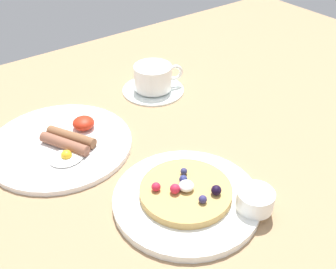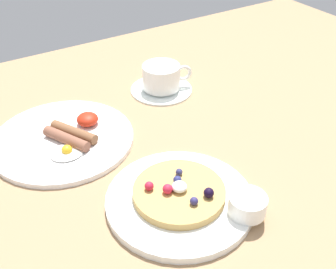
{
  "view_description": "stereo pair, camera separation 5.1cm",
  "coord_description": "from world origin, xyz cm",
  "px_view_note": "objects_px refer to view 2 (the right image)",
  "views": [
    {
      "loc": [
        -37.08,
        -46.92,
        48.62
      ],
      "look_at": [
        -0.13,
        2.68,
        4.0
      ],
      "focal_mm": 44.12,
      "sensor_mm": 36.0,
      "label": 1
    },
    {
      "loc": [
        -32.85,
        -49.8,
        48.62
      ],
      "look_at": [
        -0.13,
        2.68,
        4.0
      ],
      "focal_mm": 44.12,
      "sensor_mm": 36.0,
      "label": 2
    }
  ],
  "objects_px": {
    "syrup_ramekin": "(247,205)",
    "coffee_saucer": "(161,89)",
    "pancake_plate": "(180,200)",
    "breakfast_plate": "(63,139)",
    "coffee_cup": "(162,76)"
  },
  "relations": [
    {
      "from": "breakfast_plate",
      "to": "coffee_cup",
      "type": "relative_size",
      "value": 2.41
    },
    {
      "from": "pancake_plate",
      "to": "coffee_cup",
      "type": "relative_size",
      "value": 2.1
    },
    {
      "from": "pancake_plate",
      "to": "breakfast_plate",
      "type": "bearing_deg",
      "value": 111.05
    },
    {
      "from": "breakfast_plate",
      "to": "coffee_cup",
      "type": "distance_m",
      "value": 0.28
    },
    {
      "from": "syrup_ramekin",
      "to": "pancake_plate",
      "type": "bearing_deg",
      "value": 130.69
    },
    {
      "from": "pancake_plate",
      "to": "breakfast_plate",
      "type": "xyz_separation_m",
      "value": [
        -0.1,
        0.26,
        -0.0
      ]
    },
    {
      "from": "breakfast_plate",
      "to": "coffee_saucer",
      "type": "xyz_separation_m",
      "value": [
        0.27,
        0.07,
        -0.0
      ]
    },
    {
      "from": "syrup_ramekin",
      "to": "coffee_saucer",
      "type": "bearing_deg",
      "value": 76.86
    },
    {
      "from": "syrup_ramekin",
      "to": "coffee_saucer",
      "type": "height_order",
      "value": "syrup_ramekin"
    },
    {
      "from": "pancake_plate",
      "to": "syrup_ramekin",
      "type": "height_order",
      "value": "syrup_ramekin"
    },
    {
      "from": "pancake_plate",
      "to": "syrup_ramekin",
      "type": "xyz_separation_m",
      "value": [
        0.07,
        -0.08,
        0.02
      ]
    },
    {
      "from": "coffee_saucer",
      "to": "coffee_cup",
      "type": "xyz_separation_m",
      "value": [
        0.0,
        -0.0,
        0.03
      ]
    },
    {
      "from": "pancake_plate",
      "to": "coffee_saucer",
      "type": "xyz_separation_m",
      "value": [
        0.17,
        0.33,
        -0.0
      ]
    },
    {
      "from": "breakfast_plate",
      "to": "coffee_cup",
      "type": "bearing_deg",
      "value": 14.49
    },
    {
      "from": "pancake_plate",
      "to": "breakfast_plate",
      "type": "height_order",
      "value": "pancake_plate"
    }
  ]
}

